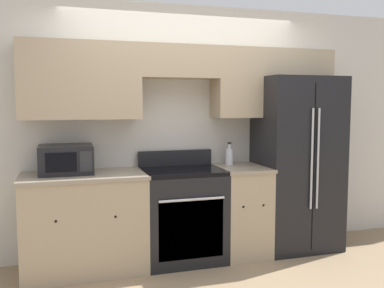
{
  "coord_description": "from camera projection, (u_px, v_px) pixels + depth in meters",
  "views": [
    {
      "loc": [
        -1.24,
        -3.74,
        1.58
      ],
      "look_at": [
        0.0,
        0.31,
        1.17
      ],
      "focal_mm": 40.0,
      "sensor_mm": 36.0,
      "label": 1
    }
  ],
  "objects": [
    {
      "name": "ground_plane",
      "position": [
        202.0,
        270.0,
        4.07
      ],
      "size": [
        12.0,
        12.0,
        0.0
      ],
      "primitive_type": "plane",
      "color": "#937A5B"
    },
    {
      "name": "wall_back",
      "position": [
        185.0,
        113.0,
        4.49
      ],
      "size": [
        8.0,
        0.39,
        2.6
      ],
      "color": "beige",
      "rests_on": "ground_plane"
    },
    {
      "name": "lower_cabinets_left",
      "position": [
        85.0,
        222.0,
        4.01
      ],
      "size": [
        1.14,
        0.64,
        0.92
      ],
      "color": "tan",
      "rests_on": "ground_plane"
    },
    {
      "name": "lower_cabinets_right",
      "position": [
        241.0,
        210.0,
        4.47
      ],
      "size": [
        0.5,
        0.64,
        0.92
      ],
      "color": "tan",
      "rests_on": "ground_plane"
    },
    {
      "name": "oven_range",
      "position": [
        183.0,
        214.0,
        4.29
      ],
      "size": [
        0.79,
        0.65,
        1.08
      ],
      "color": "black",
      "rests_on": "ground_plane"
    },
    {
      "name": "refrigerator",
      "position": [
        295.0,
        163.0,
        4.67
      ],
      "size": [
        0.84,
        0.75,
        1.86
      ],
      "color": "black",
      "rests_on": "ground_plane"
    },
    {
      "name": "microwave",
      "position": [
        66.0,
        159.0,
        3.98
      ],
      "size": [
        0.49,
        0.41,
        0.27
      ],
      "color": "black",
      "rests_on": "lower_cabinets_left"
    },
    {
      "name": "bottle",
      "position": [
        229.0,
        156.0,
        4.57
      ],
      "size": [
        0.08,
        0.08,
        0.24
      ],
      "color": "silver",
      "rests_on": "lower_cabinets_right"
    }
  ]
}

